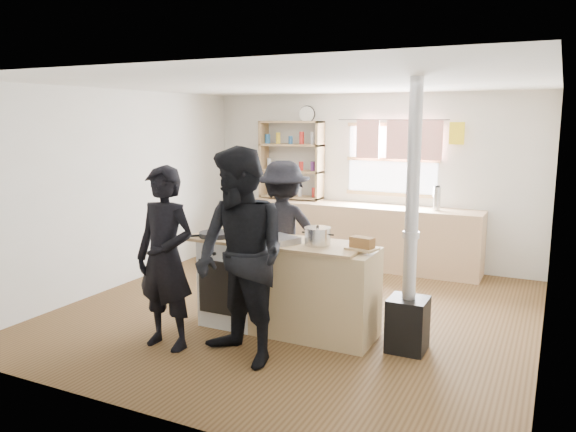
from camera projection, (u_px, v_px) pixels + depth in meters
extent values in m
cube|color=brown|center=(297.00, 312.00, 6.30)|extent=(5.00, 5.00, 0.01)
cube|color=tan|center=(361.00, 235.00, 8.19)|extent=(3.40, 0.55, 0.90)
cube|color=tan|center=(291.00, 197.00, 8.73)|extent=(1.00, 0.28, 0.03)
cube|color=tan|center=(291.00, 171.00, 8.66)|extent=(1.00, 0.28, 0.03)
cube|color=tan|center=(291.00, 145.00, 8.59)|extent=(1.00, 0.28, 0.03)
cube|color=tan|center=(291.00, 122.00, 8.53)|extent=(1.00, 0.28, 0.03)
cube|color=tan|center=(264.00, 159.00, 8.84)|extent=(0.04, 0.28, 1.20)
cube|color=tan|center=(320.00, 161.00, 8.43)|extent=(0.04, 0.28, 1.20)
cylinder|color=silver|center=(437.00, 199.00, 7.63)|extent=(0.10, 0.10, 0.32)
cube|color=silver|center=(237.00, 280.00, 5.93)|extent=(0.60, 0.60, 0.90)
cube|color=tan|center=(315.00, 292.00, 5.55)|extent=(1.20, 0.60, 0.90)
cube|color=tan|center=(274.00, 241.00, 5.66)|extent=(1.84, 0.64, 0.03)
cylinder|color=black|center=(216.00, 234.00, 5.80)|extent=(0.49, 0.49, 0.05)
cylinder|color=#345B1F|center=(216.00, 233.00, 5.80)|extent=(0.31, 0.31, 0.02)
cube|color=silver|center=(281.00, 239.00, 5.54)|extent=(0.41, 0.36, 0.06)
cube|color=brown|center=(281.00, 238.00, 5.53)|extent=(0.35, 0.31, 0.02)
cylinder|color=#B6B6B9|center=(255.00, 227.00, 5.98)|extent=(0.20, 0.20, 0.14)
cylinder|color=#B6B6B9|center=(255.00, 220.00, 5.96)|extent=(0.21, 0.21, 0.01)
sphere|color=black|center=(255.00, 219.00, 5.96)|extent=(0.03, 0.03, 0.03)
cylinder|color=silver|center=(318.00, 237.00, 5.42)|extent=(0.25, 0.25, 0.16)
cylinder|color=silver|center=(318.00, 228.00, 5.41)|extent=(0.26, 0.26, 0.01)
sphere|color=black|center=(318.00, 227.00, 5.40)|extent=(0.03, 0.03, 0.03)
cube|color=tan|center=(362.00, 249.00, 5.24)|extent=(0.32, 0.25, 0.02)
cube|color=olive|center=(362.00, 242.00, 5.23)|extent=(0.24, 0.15, 0.10)
cube|color=black|center=(408.00, 324.00, 5.21)|extent=(0.35, 0.35, 0.50)
cylinder|color=#ADADB2|center=(413.00, 191.00, 5.00)|extent=(0.12, 0.12, 2.00)
imported|color=black|center=(165.00, 258.00, 5.21)|extent=(0.64, 0.43, 1.72)
imported|color=black|center=(241.00, 257.00, 4.86)|extent=(1.13, 1.01, 1.91)
imported|color=black|center=(283.00, 232.00, 6.57)|extent=(1.21, 0.90, 1.66)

